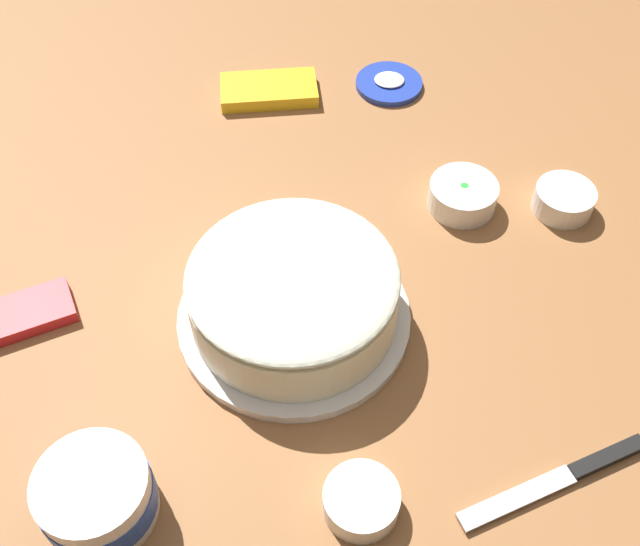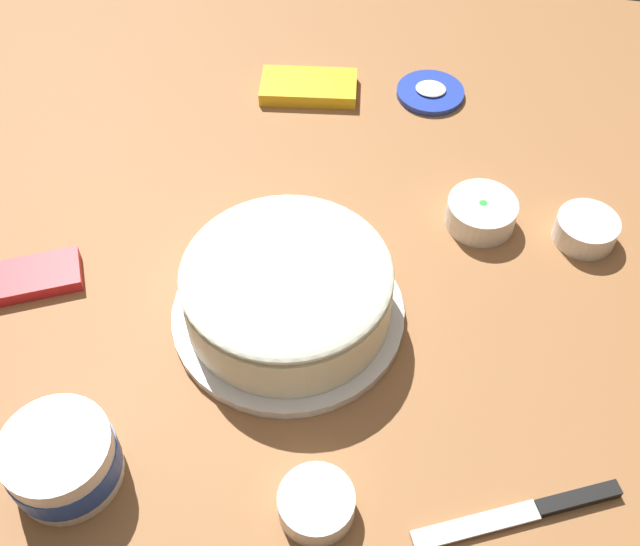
# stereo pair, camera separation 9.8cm
# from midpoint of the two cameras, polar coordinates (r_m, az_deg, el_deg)

# --- Properties ---
(ground_plane) EXTENTS (1.54, 1.54, 0.00)m
(ground_plane) POSITION_cam_midpoint_polar(r_m,az_deg,el_deg) (1.02, -1.74, -0.25)
(ground_plane) COLOR #936038
(frosted_cake) EXTENTS (0.30, 0.30, 0.11)m
(frosted_cake) POSITION_cam_midpoint_polar(r_m,az_deg,el_deg) (0.94, -5.00, -1.93)
(frosted_cake) COLOR white
(frosted_cake) RESTS_ON ground_plane
(frosting_tub) EXTENTS (0.12, 0.12, 0.07)m
(frosting_tub) POSITION_cam_midpoint_polar(r_m,az_deg,el_deg) (0.87, -19.64, -15.63)
(frosting_tub) COLOR white
(frosting_tub) RESTS_ON ground_plane
(frosting_tub_lid) EXTENTS (0.11, 0.11, 0.02)m
(frosting_tub_lid) POSITION_cam_midpoint_polar(r_m,az_deg,el_deg) (1.31, 3.01, 13.89)
(frosting_tub_lid) COLOR #233DAD
(frosting_tub_lid) RESTS_ON ground_plane
(spreading_knife) EXTENTS (0.22, 0.12, 0.01)m
(spreading_knife) POSITION_cam_midpoint_polar(r_m,az_deg,el_deg) (0.90, 15.22, -14.50)
(spreading_knife) COLOR silver
(spreading_knife) RESTS_ON ground_plane
(sprinkle_bowl_green) EXTENTS (0.10, 0.10, 0.04)m
(sprinkle_bowl_green) POSITION_cam_midpoint_polar(r_m,az_deg,el_deg) (1.10, 8.14, 5.70)
(sprinkle_bowl_green) COLOR white
(sprinkle_bowl_green) RESTS_ON ground_plane
(sprinkle_bowl_blue) EXTENTS (0.09, 0.09, 0.04)m
(sprinkle_bowl_blue) POSITION_cam_midpoint_polar(r_m,az_deg,el_deg) (1.13, 15.45, 5.22)
(sprinkle_bowl_blue) COLOR white
(sprinkle_bowl_blue) RESTS_ON ground_plane
(sprinkle_bowl_orange) EXTENTS (0.08, 0.08, 0.03)m
(sprinkle_bowl_orange) POSITION_cam_midpoint_polar(r_m,az_deg,el_deg) (0.84, -0.36, -16.90)
(sprinkle_bowl_orange) COLOR white
(sprinkle_bowl_orange) RESTS_ON ground_plane
(candy_box_lower) EXTENTS (0.15, 0.12, 0.02)m
(candy_box_lower) POSITION_cam_midpoint_polar(r_m,az_deg,el_deg) (1.06, -24.02, -3.09)
(candy_box_lower) COLOR red
(candy_box_lower) RESTS_ON ground_plane
(candy_box_upper) EXTENTS (0.17, 0.10, 0.02)m
(candy_box_upper) POSITION_cam_midpoint_polar(r_m,az_deg,el_deg) (1.30, -6.07, 13.34)
(candy_box_upper) COLOR yellow
(candy_box_upper) RESTS_ON ground_plane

